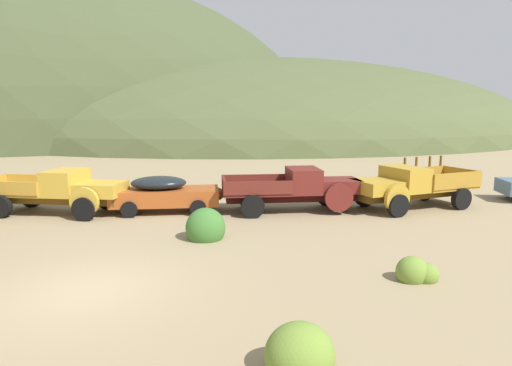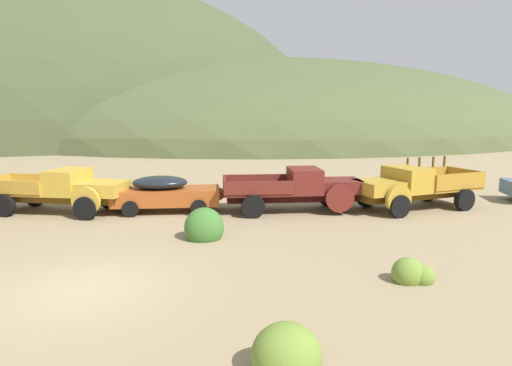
% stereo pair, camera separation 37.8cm
% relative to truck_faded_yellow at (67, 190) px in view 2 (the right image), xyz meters
% --- Properties ---
extents(ground_plane, '(300.00, 300.00, 0.00)m').
position_rel_truck_faded_yellow_xyz_m(ground_plane, '(2.49, -8.73, -0.99)').
color(ground_plane, '#998460').
extents(hill_far_left, '(94.63, 71.94, 52.01)m').
position_rel_truck_faded_yellow_xyz_m(hill_far_left, '(-18.60, 60.31, -0.99)').
color(hill_far_left, '#424C2D').
rests_on(hill_far_left, ground).
extents(hill_distant, '(90.82, 76.74, 25.00)m').
position_rel_truck_faded_yellow_xyz_m(hill_distant, '(18.75, 56.87, -0.99)').
color(hill_distant, '#4C5633').
rests_on(hill_distant, ground).
extents(truck_faded_yellow, '(6.28, 3.73, 1.89)m').
position_rel_truck_faded_yellow_xyz_m(truck_faded_yellow, '(0.00, 0.00, 0.00)').
color(truck_faded_yellow, brown).
rests_on(truck_faded_yellow, ground).
extents(car_oxide_orange, '(4.90, 2.22, 1.57)m').
position_rel_truck_faded_yellow_xyz_m(car_oxide_orange, '(4.32, -0.39, -0.17)').
color(car_oxide_orange, '#A34C1E').
rests_on(car_oxide_orange, ground).
extents(truck_oxblood, '(6.05, 2.51, 1.89)m').
position_rel_truck_faded_yellow_xyz_m(truck_oxblood, '(9.97, -1.22, 0.01)').
color(truck_oxblood, black).
rests_on(truck_oxblood, ground).
extents(truck_mustard, '(6.11, 3.48, 2.16)m').
position_rel_truck_faded_yellow_xyz_m(truck_mustard, '(14.72, -1.60, 0.01)').
color(truck_mustard, '#593D12').
rests_on(truck_mustard, ground).
extents(bush_near_barrel, '(1.24, 1.09, 1.12)m').
position_rel_truck_faded_yellow_xyz_m(bush_near_barrel, '(6.71, -12.92, -0.71)').
color(bush_near_barrel, olive).
rests_on(bush_near_barrel, ground).
extents(bush_front_left, '(1.10, 0.79, 0.83)m').
position_rel_truck_faded_yellow_xyz_m(bush_front_left, '(10.76, -9.51, -0.78)').
color(bush_front_left, olive).
rests_on(bush_front_left, ground).
extents(bush_back_edge, '(1.36, 1.23, 1.41)m').
position_rel_truck_faded_yellow_xyz_m(bush_back_edge, '(5.63, -4.78, -0.64)').
color(bush_back_edge, '#3D702D').
rests_on(bush_back_edge, ground).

